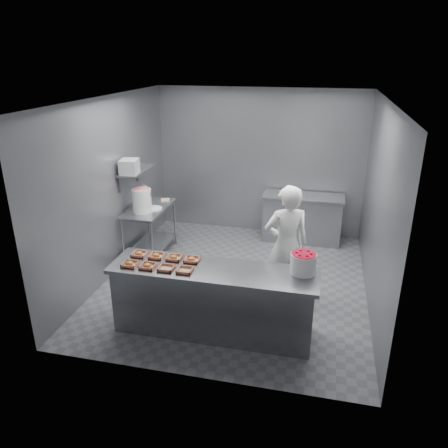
{
  "coord_description": "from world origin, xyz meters",
  "views": [
    {
      "loc": [
        1.23,
        -5.99,
        3.39
      ],
      "look_at": [
        -0.13,
        -0.2,
        1.04
      ],
      "focal_mm": 35.0,
      "sensor_mm": 36.0,
      "label": 1
    }
  ],
  "objects": [
    {
      "name": "prep_table",
      "position": [
        -1.65,
        0.6,
        0.59
      ],
      "size": [
        0.6,
        1.2,
        0.9
      ],
      "color": "slate",
      "rests_on": "ground"
    },
    {
      "name": "tray_2",
      "position": [
        -0.56,
        -1.5,
        0.92
      ],
      "size": [
        0.19,
        0.18,
        0.04
      ],
      "color": "tan",
      "rests_on": "service_counter"
    },
    {
      "name": "paper_stack",
      "position": [
        0.61,
        1.9,
        0.92
      ],
      "size": [
        0.34,
        0.28,
        0.05
      ],
      "primitive_type": "cube",
      "rotation": [
        0.0,
        0.0,
        0.2
      ],
      "color": "silver",
      "rests_on": "back_counter"
    },
    {
      "name": "wall_back",
      "position": [
        0.0,
        2.25,
        1.4
      ],
      "size": [
        4.0,
        0.04,
        2.8
      ],
      "primitive_type": "cube",
      "color": "slate",
      "rests_on": "ground"
    },
    {
      "name": "floor",
      "position": [
        0.0,
        0.0,
        0.0
      ],
      "size": [
        4.5,
        4.5,
        0.0
      ],
      "primitive_type": "plane",
      "color": "#4C4C51",
      "rests_on": "ground"
    },
    {
      "name": "tray_7",
      "position": [
        -0.32,
        -1.2,
        0.92
      ],
      "size": [
        0.19,
        0.18,
        0.06
      ],
      "color": "tan",
      "rests_on": "service_counter"
    },
    {
      "name": "back_counter",
      "position": [
        0.9,
        1.9,
        0.45
      ],
      "size": [
        1.5,
        0.6,
        0.9
      ],
      "color": "slate",
      "rests_on": "ground"
    },
    {
      "name": "tray_0",
      "position": [
        -1.04,
        -1.5,
        0.92
      ],
      "size": [
        0.19,
        0.18,
        0.06
      ],
      "color": "tan",
      "rests_on": "service_counter"
    },
    {
      "name": "appliance",
      "position": [
        -1.82,
        0.33,
        1.68
      ],
      "size": [
        0.31,
        0.34,
        0.23
      ],
      "primitive_type": "cube",
      "rotation": [
        0.0,
        0.0,
        0.15
      ],
      "color": "gray",
      "rests_on": "wall_shelf"
    },
    {
      "name": "wall_right",
      "position": [
        2.0,
        0.0,
        1.4
      ],
      "size": [
        0.04,
        4.5,
        2.8
      ],
      "primitive_type": "cube",
      "color": "slate",
      "rests_on": "ground"
    },
    {
      "name": "tray_5",
      "position": [
        -0.8,
        -1.2,
        0.92
      ],
      "size": [
        0.19,
        0.18,
        0.06
      ],
      "color": "tan",
      "rests_on": "service_counter"
    },
    {
      "name": "strawberry_tub",
      "position": [
        1.08,
        -1.2,
        1.04
      ],
      "size": [
        0.31,
        0.31,
        0.26
      ],
      "color": "white",
      "rests_on": "service_counter"
    },
    {
      "name": "rag",
      "position": [
        -1.51,
        1.04,
        0.91
      ],
      "size": [
        0.18,
        0.17,
        0.02
      ],
      "primitive_type": "cube",
      "rotation": [
        0.0,
        0.0,
        0.3
      ],
      "color": "#CCB28C",
      "rests_on": "prep_table"
    },
    {
      "name": "tray_1",
      "position": [
        -0.8,
        -1.5,
        0.92
      ],
      "size": [
        0.19,
        0.18,
        0.06
      ],
      "color": "tan",
      "rests_on": "service_counter"
    },
    {
      "name": "worker",
      "position": [
        0.8,
        -0.36,
        0.87
      ],
      "size": [
        0.75,
        0.63,
        1.74
      ],
      "primitive_type": "imported",
      "rotation": [
        0.0,
        0.0,
        3.53
      ],
      "color": "white",
      "rests_on": "ground"
    },
    {
      "name": "bucket_lid",
      "position": [
        -1.54,
        0.56,
        0.91
      ],
      "size": [
        0.35,
        0.35,
        0.02
      ],
      "primitive_type": "cylinder",
      "rotation": [
        0.0,
        0.0,
        -0.29
      ],
      "color": "white",
      "rests_on": "prep_table"
    },
    {
      "name": "tray_6",
      "position": [
        -0.56,
        -1.2,
        0.92
      ],
      "size": [
        0.19,
        0.18,
        0.06
      ],
      "color": "tan",
      "rests_on": "service_counter"
    },
    {
      "name": "service_counter",
      "position": [
        0.0,
        -1.35,
        0.45
      ],
      "size": [
        2.6,
        0.7,
        0.9
      ],
      "color": "slate",
      "rests_on": "ground"
    },
    {
      "name": "wall_left",
      "position": [
        -2.0,
        0.0,
        1.4
      ],
      "size": [
        0.04,
        4.5,
        2.8
      ],
      "primitive_type": "cube",
      "color": "slate",
      "rests_on": "ground"
    },
    {
      "name": "tray_4",
      "position": [
        -1.04,
        -1.2,
        0.92
      ],
      "size": [
        0.19,
        0.18,
        0.06
      ],
      "color": "tan",
      "rests_on": "service_counter"
    },
    {
      "name": "glaze_bucket",
      "position": [
        -1.67,
        0.39,
        1.11
      ],
      "size": [
        0.33,
        0.31,
        0.48
      ],
      "color": "white",
      "rests_on": "prep_table"
    },
    {
      "name": "ceiling",
      "position": [
        0.0,
        0.0,
        2.8
      ],
      "size": [
        4.5,
        4.5,
        0.0
      ],
      "primitive_type": "plane",
      "rotation": [
        3.14,
        0.0,
        0.0
      ],
      "color": "white",
      "rests_on": "wall_back"
    },
    {
      "name": "wall_shelf",
      "position": [
        -1.82,
        0.6,
        1.55
      ],
      "size": [
        0.35,
        0.9,
        0.03
      ],
      "primitive_type": "cube",
      "color": "slate",
      "rests_on": "wall_left"
    },
    {
      "name": "tray_3",
      "position": [
        -0.32,
        -1.5,
        0.92
      ],
      "size": [
        0.19,
        0.18,
        0.04
      ],
      "color": "tan",
      "rests_on": "service_counter"
    }
  ]
}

